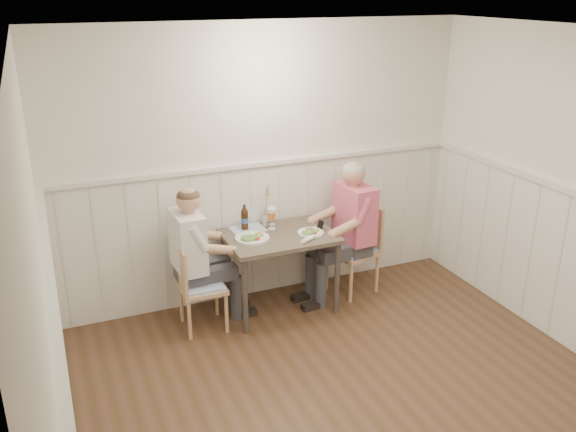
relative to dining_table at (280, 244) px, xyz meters
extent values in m
plane|color=#4A331D|center=(0.01, -1.84, -0.65)|extent=(4.50, 4.50, 0.00)
cube|color=white|center=(0.01, 0.41, 0.65)|extent=(4.00, 0.04, 2.60)
cube|color=white|center=(-1.99, -1.84, 0.65)|extent=(0.04, 4.50, 2.60)
cube|color=white|center=(0.01, -1.84, 1.94)|extent=(4.00, 4.50, 0.02)
cube|color=silver|center=(0.01, 0.39, 0.00)|extent=(3.98, 0.03, 1.30)
cube|color=silver|center=(-1.97, -1.84, 0.00)|extent=(0.03, 4.48, 1.30)
cube|color=silver|center=(0.01, 0.38, 0.67)|extent=(3.98, 0.06, 0.04)
cube|color=silver|center=(-1.96, -1.84, 0.67)|extent=(0.06, 4.48, 0.04)
cube|color=brown|center=(0.00, 0.00, 0.08)|extent=(0.99, 0.70, 0.04)
cylinder|color=#3F3833|center=(-0.44, -0.30, -0.30)|extent=(0.05, 0.05, 0.71)
cylinder|color=#3F3833|center=(-0.44, 0.30, -0.30)|extent=(0.05, 0.05, 0.71)
cylinder|color=#3F3833|center=(0.44, -0.30, -0.30)|extent=(0.05, 0.05, 0.71)
cylinder|color=#3F3833|center=(0.44, 0.30, -0.30)|extent=(0.05, 0.05, 0.71)
cube|color=tan|center=(0.79, 0.04, -0.23)|extent=(0.51, 0.51, 0.04)
cube|color=#6486C7|center=(0.79, 0.04, -0.20)|extent=(0.45, 0.45, 0.03)
cube|color=tan|center=(0.97, 0.09, 0.00)|extent=(0.13, 0.41, 0.43)
cylinder|color=tan|center=(1.01, -0.08, -0.45)|extent=(0.04, 0.04, 0.40)
cylinder|color=tan|center=(0.66, -0.17, -0.45)|extent=(0.04, 0.04, 0.40)
cylinder|color=tan|center=(0.91, 0.26, -0.45)|extent=(0.04, 0.04, 0.40)
cylinder|color=tan|center=(0.57, 0.17, -0.45)|extent=(0.04, 0.04, 0.40)
cube|color=tan|center=(-0.76, -0.06, -0.26)|extent=(0.39, 0.39, 0.04)
cube|color=#6486C7|center=(-0.76, -0.06, -0.23)|extent=(0.35, 0.35, 0.03)
cube|color=tan|center=(-0.93, -0.06, -0.04)|extent=(0.04, 0.38, 0.40)
cylinder|color=tan|center=(-0.92, 0.10, -0.47)|extent=(0.03, 0.03, 0.37)
cylinder|color=tan|center=(-0.59, 0.10, -0.47)|extent=(0.03, 0.03, 0.37)
cylinder|color=tan|center=(-0.93, -0.22, -0.47)|extent=(0.03, 0.03, 0.37)
cylinder|color=tan|center=(-0.60, -0.23, -0.47)|extent=(0.03, 0.03, 0.37)
cube|color=#3F3F47|center=(0.75, 0.00, -0.43)|extent=(0.47, 0.44, 0.45)
cube|color=#3F3F47|center=(0.55, -0.02, -0.14)|extent=(0.45, 0.40, 0.13)
cube|color=#CD6276|center=(0.75, 0.00, 0.19)|extent=(0.28, 0.46, 0.55)
sphere|color=tan|center=(0.75, 0.00, 0.59)|extent=(0.22, 0.22, 0.22)
sphere|color=#A5A5A0|center=(0.75, 0.00, 0.62)|extent=(0.21, 0.21, 0.21)
cube|color=black|center=(0.39, -0.03, 0.20)|extent=(0.02, 0.07, 0.13)
cube|color=#3F3F47|center=(-0.82, 0.04, -0.44)|extent=(0.44, 0.40, 0.43)
cube|color=#3F3F47|center=(-0.63, 0.05, -0.17)|extent=(0.42, 0.36, 0.12)
cube|color=white|center=(-0.82, 0.04, 0.15)|extent=(0.25, 0.43, 0.52)
sphere|color=tan|center=(-0.82, 0.04, 0.53)|extent=(0.21, 0.21, 0.21)
sphere|color=#4C3828|center=(-0.82, 0.04, 0.56)|extent=(0.20, 0.20, 0.20)
cylinder|color=white|center=(0.27, -0.09, 0.10)|extent=(0.24, 0.24, 0.02)
ellipsoid|color=#3F722D|center=(0.24, -0.11, 0.14)|extent=(0.12, 0.10, 0.04)
sphere|color=tan|center=(0.33, -0.08, 0.13)|extent=(0.03, 0.03, 0.03)
cube|color=brown|center=(0.29, -0.03, 0.12)|extent=(0.07, 0.04, 0.01)
cylinder|color=white|center=(0.34, -0.03, 0.13)|extent=(0.05, 0.05, 0.03)
cylinder|color=white|center=(-0.26, -0.01, 0.11)|extent=(0.31, 0.31, 0.02)
ellipsoid|color=#3F722D|center=(-0.31, -0.04, 0.15)|extent=(0.15, 0.13, 0.06)
sphere|color=tan|center=(-0.20, 0.01, 0.14)|extent=(0.04, 0.04, 0.04)
cylinder|color=silver|center=(0.02, 0.24, 0.10)|extent=(0.06, 0.06, 0.01)
cylinder|color=silver|center=(0.02, 0.24, 0.14)|extent=(0.01, 0.01, 0.08)
cone|color=orange|center=(0.02, 0.24, 0.21)|extent=(0.07, 0.07, 0.07)
cylinder|color=silver|center=(0.02, 0.24, 0.26)|extent=(0.07, 0.07, 0.03)
cylinder|color=silver|center=(-0.02, 0.15, 0.10)|extent=(0.07, 0.07, 0.01)
cylinder|color=silver|center=(-0.02, 0.15, 0.15)|extent=(0.01, 0.01, 0.09)
cone|color=orange|center=(-0.02, 0.15, 0.23)|extent=(0.08, 0.08, 0.08)
cylinder|color=silver|center=(-0.02, 0.15, 0.28)|extent=(0.08, 0.08, 0.03)
cylinder|color=black|center=(-0.25, 0.23, 0.19)|extent=(0.07, 0.07, 0.18)
cone|color=black|center=(-0.25, 0.23, 0.29)|extent=(0.07, 0.07, 0.04)
cylinder|color=black|center=(-0.25, 0.23, 0.33)|extent=(0.03, 0.03, 0.03)
cylinder|color=#3357A2|center=(-0.25, 0.23, 0.19)|extent=(0.07, 0.07, 0.05)
cylinder|color=white|center=(0.17, -0.25, 0.12)|extent=(0.18, 0.12, 0.04)
cylinder|color=silver|center=(-0.04, 0.25, 0.14)|extent=(0.05, 0.05, 0.09)
cylinder|color=tan|center=(-0.04, 0.25, 0.29)|extent=(0.03, 0.03, 0.28)
cone|color=tan|center=(-0.04, 0.25, 0.46)|extent=(0.04, 0.04, 0.10)
cube|color=#6486C7|center=(-0.23, 0.23, 0.10)|extent=(0.32, 0.26, 0.01)
camera|label=1|loc=(-1.91, -4.75, 2.22)|focal=38.00mm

